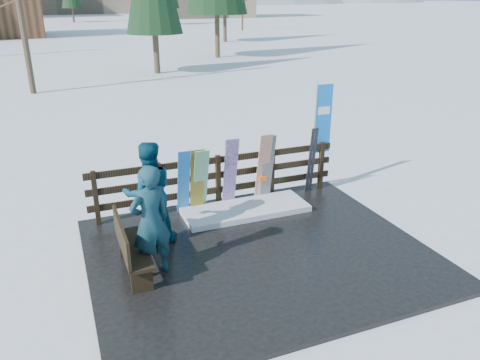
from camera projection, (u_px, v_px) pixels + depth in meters
name	position (u px, v px, depth m)	size (l,w,h in m)	color
ground	(258.00, 254.00, 8.60)	(700.00, 700.00, 0.00)	white
deck	(258.00, 252.00, 8.59)	(6.00, 5.00, 0.08)	black
fence	(218.00, 177.00, 10.23)	(5.60, 0.10, 1.15)	black
snow_patch	(246.00, 210.00, 10.07)	(2.69, 1.00, 0.12)	white
bench	(129.00, 246.00, 7.69)	(0.41, 1.50, 0.97)	black
snowboard_0	(184.00, 182.00, 9.72)	(0.26, 0.03, 1.50)	#2982E4
snowboard_1	(201.00, 181.00, 9.85)	(0.31, 0.03, 1.49)	silver
snowboard_2	(197.00, 181.00, 9.83)	(0.30, 0.03, 1.46)	yellow
snowboard_3	(230.00, 173.00, 10.06)	(0.29, 0.03, 1.63)	silver
snowboard_4	(267.00, 168.00, 10.36)	(0.26, 0.03, 1.60)	black
snowboard_5	(263.00, 168.00, 10.32)	(0.29, 0.03, 1.64)	silver
ski_pair_a	(228.00, 173.00, 10.12)	(0.16, 0.19, 1.54)	#B01B15
ski_pair_b	(312.00, 161.00, 10.82)	(0.17, 0.19, 1.59)	black
rental_flag	(321.00, 123.00, 10.81)	(0.45, 0.04, 2.60)	silver
person_front	(151.00, 222.00, 7.52)	(0.70, 0.46, 1.93)	#1C5857
person_back	(149.00, 193.00, 8.56)	(0.95, 0.74, 1.96)	navy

